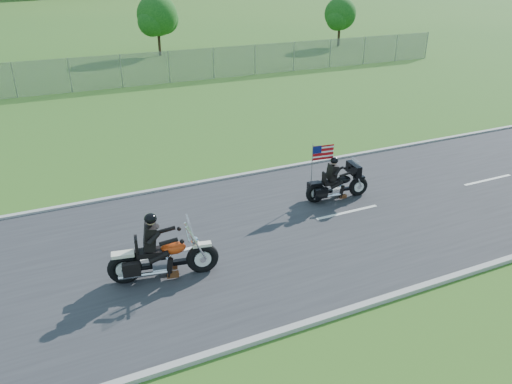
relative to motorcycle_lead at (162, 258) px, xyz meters
name	(u,v)px	position (x,y,z in m)	size (l,w,h in m)	color
ground	(228,241)	(2.13, 0.99, -0.58)	(420.00, 420.00, 0.00)	#22531A
road	(228,240)	(2.13, 0.99, -0.56)	(120.00, 8.00, 0.04)	#28282B
curb_north	(185,186)	(2.13, 5.04, -0.53)	(120.00, 0.18, 0.12)	#9E9B93
curb_south	(298,327)	(2.13, -3.06, -0.53)	(120.00, 0.18, 0.12)	#9E9B93
fence	(14,80)	(-2.87, 20.99, 0.42)	(60.00, 0.03, 2.00)	gray
tree_fence_near	(158,18)	(8.17, 31.03, 2.40)	(3.52, 3.28, 4.75)	#382316
tree_fence_far	(340,16)	(24.16, 29.02, 2.07)	(3.08, 2.87, 4.20)	#382316
motorcycle_lead	(162,258)	(0.00, 0.00, 0.00)	(2.71, 0.97, 1.84)	black
motorcycle_follow	(337,185)	(6.38, 1.99, -0.06)	(2.24, 0.78, 1.87)	black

